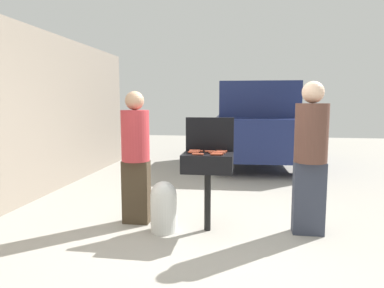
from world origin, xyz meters
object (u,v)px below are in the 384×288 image
(hot_dog_6, at_px, (216,154))
(hot_dog_9, at_px, (195,151))
(bbq_grill, at_px, (208,165))
(hot_dog_1, at_px, (222,151))
(person_left, at_px, (136,153))
(hot_dog_5, at_px, (195,152))
(propane_tank, at_px, (164,205))
(hot_dog_10, at_px, (193,152))
(hot_dog_7, at_px, (220,152))
(hot_dog_0, at_px, (210,151))
(hot_dog_8, at_px, (198,154))
(hot_dog_3, at_px, (218,154))
(person_right, at_px, (311,153))
(hot_dog_4, at_px, (214,153))
(parked_minivan, at_px, (255,123))
(hot_dog_2, at_px, (198,151))

(hot_dog_6, bearing_deg, hot_dog_9, 136.26)
(bbq_grill, height_order, hot_dog_1, hot_dog_1)
(person_left, bearing_deg, hot_dog_5, -6.81)
(propane_tank, relative_size, person_left, 0.36)
(hot_dog_10, distance_m, person_left, 0.79)
(hot_dog_9, bearing_deg, hot_dog_7, -17.86)
(hot_dog_0, height_order, hot_dog_9, same)
(bbq_grill, bearing_deg, propane_tank, -167.75)
(hot_dog_0, bearing_deg, propane_tank, -159.69)
(hot_dog_10, bearing_deg, hot_dog_8, -60.66)
(hot_dog_3, xyz_separation_m, person_right, (1.07, 0.18, 0.01))
(bbq_grill, xyz_separation_m, person_left, (-0.94, 0.13, 0.12))
(hot_dog_1, height_order, hot_dog_8, same)
(hot_dog_3, relative_size, hot_dog_10, 1.00)
(hot_dog_4, bearing_deg, hot_dog_3, -61.48)
(hot_dog_0, relative_size, parked_minivan, 0.03)
(hot_dog_1, distance_m, person_right, 1.04)
(parked_minivan, bearing_deg, hot_dog_7, 81.38)
(hot_dog_1, xyz_separation_m, hot_dog_5, (-0.32, -0.08, 0.00))
(hot_dog_1, bearing_deg, hot_dog_0, -167.91)
(hot_dog_5, xyz_separation_m, person_left, (-0.77, 0.10, -0.04))
(hot_dog_3, relative_size, hot_dog_9, 1.00)
(person_left, bearing_deg, hot_dog_3, -11.98)
(hot_dog_3, relative_size, hot_dog_6, 1.00)
(propane_tank, height_order, parked_minivan, parked_minivan)
(hot_dog_4, bearing_deg, bbq_grill, 175.55)
(parked_minivan, bearing_deg, hot_dog_6, 81.22)
(hot_dog_1, distance_m, hot_dog_10, 0.36)
(propane_tank, xyz_separation_m, person_left, (-0.42, 0.25, 0.60))
(hot_dog_4, bearing_deg, hot_dog_2, 155.00)
(person_right, bearing_deg, hot_dog_3, 6.36)
(hot_dog_7, xyz_separation_m, propane_tank, (-0.67, -0.14, -0.64))
(bbq_grill, distance_m, person_right, 1.21)
(bbq_grill, xyz_separation_m, hot_dog_8, (-0.10, -0.16, 0.16))
(hot_dog_1, bearing_deg, person_right, -2.10)
(hot_dog_10, relative_size, parked_minivan, 0.03)
(hot_dog_2, height_order, person_right, person_right)
(hot_dog_2, bearing_deg, propane_tank, -152.25)
(hot_dog_0, height_order, parked_minivan, parked_minivan)
(bbq_grill, xyz_separation_m, person_right, (1.20, 0.08, 0.17))
(hot_dog_6, xyz_separation_m, propane_tank, (-0.63, 0.04, -0.64))
(hot_dog_1, xyz_separation_m, parked_minivan, (0.54, 4.85, 0.06))
(person_right, bearing_deg, hot_dog_4, 1.21)
(hot_dog_9, bearing_deg, hot_dog_3, -36.75)
(hot_dog_4, distance_m, person_left, 1.03)
(hot_dog_0, height_order, hot_dog_3, same)
(hot_dog_8, xyz_separation_m, person_right, (1.29, 0.24, 0.01))
(hot_dog_0, height_order, hot_dog_1, same)
(hot_dog_1, bearing_deg, person_left, 179.06)
(hot_dog_4, height_order, hot_dog_10, same)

